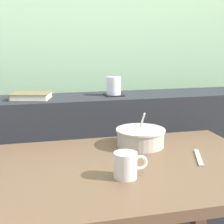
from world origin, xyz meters
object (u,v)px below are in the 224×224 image
at_px(coaster_square, 114,95).
at_px(soup_bowl, 140,138).
at_px(fork_utensil, 199,158).
at_px(breakfast_table, 115,196).
at_px(ceramic_mug, 126,165).
at_px(closed_book, 31,96).
at_px(juice_glass, 114,86).

height_order(coaster_square, soup_bowl, coaster_square).
bearing_deg(fork_utensil, coaster_square, 127.30).
distance_m(breakfast_table, ceramic_mug, 0.19).
bearing_deg(closed_book, soup_bowl, -43.82).
relative_size(coaster_square, closed_book, 0.46).
bearing_deg(soup_bowl, breakfast_table, -129.90).
xyz_separation_m(coaster_square, juice_glass, (0.00, 0.00, 0.05)).
distance_m(coaster_square, closed_book, 0.43).
bearing_deg(closed_book, coaster_square, 1.25).
xyz_separation_m(breakfast_table, juice_glass, (0.15, 0.62, 0.31)).
bearing_deg(fork_utensil, soup_bowl, 152.33).
height_order(closed_book, ceramic_mug, closed_book).
bearing_deg(juice_glass, ceramic_mug, -100.98).
distance_m(fork_utensil, ceramic_mug, 0.33).
xyz_separation_m(soup_bowl, ceramic_mug, (-0.15, -0.30, 0.01)).
distance_m(coaster_square, juice_glass, 0.05).
bearing_deg(closed_book, juice_glass, 1.25).
height_order(closed_book, soup_bowl, closed_book).
height_order(soup_bowl, fork_utensil, soup_bowl).
xyz_separation_m(closed_book, ceramic_mug, (0.29, -0.72, -0.12)).
bearing_deg(soup_bowl, coaster_square, 91.06).
height_order(breakfast_table, soup_bowl, soup_bowl).
distance_m(soup_bowl, ceramic_mug, 0.33).
bearing_deg(juice_glass, coaster_square, 0.00).
distance_m(coaster_square, ceramic_mug, 0.75).
distance_m(soup_bowl, fork_utensil, 0.26).
height_order(breakfast_table, ceramic_mug, ceramic_mug).
bearing_deg(juice_glass, closed_book, -178.75).
distance_m(juice_glass, ceramic_mug, 0.76).
bearing_deg(closed_book, fork_utensil, -45.45).
relative_size(juice_glass, ceramic_mug, 0.83).
height_order(fork_utensil, ceramic_mug, ceramic_mug).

